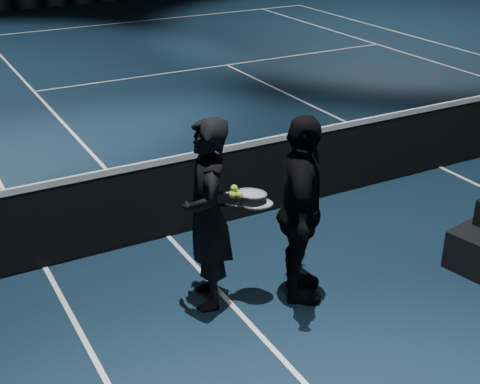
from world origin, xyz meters
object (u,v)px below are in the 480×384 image
object	(u,v)px
player_a	(207,215)
racket_lower	(257,204)
player_b	(301,211)
racket_upper	(251,194)
tennis_balls	(236,193)

from	to	relation	value
player_a	racket_lower	distance (m)	0.46
racket_lower	player_b	bearing A→B (deg)	0.00
player_a	racket_upper	world-z (taller)	player_a
player_a	tennis_balls	size ratio (longest dim) A/B	15.18
player_a	racket_upper	bearing A→B (deg)	91.65
racket_lower	racket_upper	bearing A→B (deg)	141.34
player_b	tennis_balls	size ratio (longest dim) A/B	15.18
player_b	racket_lower	xyz separation A→B (m)	(-0.37, 0.16, 0.09)
racket_lower	tennis_balls	world-z (taller)	tennis_balls
player_b	racket_lower	distance (m)	0.41
player_a	racket_upper	distance (m)	0.44
player_a	racket_lower	bearing A→B (deg)	85.94
player_a	player_b	xyz separation A→B (m)	(0.78, -0.34, 0.00)
tennis_balls	racket_lower	bearing A→B (deg)	-25.01
racket_lower	racket_upper	xyz separation A→B (m)	(-0.03, 0.06, 0.08)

